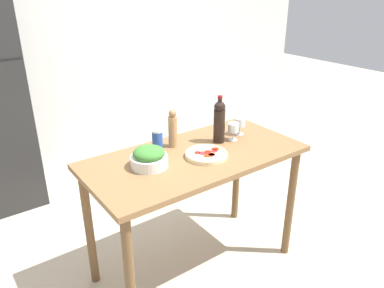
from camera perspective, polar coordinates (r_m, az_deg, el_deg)
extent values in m
plane|color=#BCAD93|center=(2.87, 0.43, -17.91)|extent=(14.00, 14.00, 0.00)
cube|color=silver|center=(4.08, -18.01, 14.21)|extent=(6.40, 0.06, 2.60)
cube|color=brown|center=(2.37, 0.49, -1.99)|extent=(1.40, 0.69, 0.04)
cylinder|color=brown|center=(2.15, -9.40, -20.01)|extent=(0.06, 0.06, 0.86)
cylinder|color=brown|center=(2.81, 14.74, -8.81)|extent=(0.06, 0.06, 0.86)
cylinder|color=brown|center=(2.57, -15.40, -12.35)|extent=(0.06, 0.06, 0.86)
cylinder|color=brown|center=(3.14, 6.81, -4.44)|extent=(0.06, 0.06, 0.86)
cylinder|color=black|center=(2.51, 4.16, 2.76)|extent=(0.08, 0.08, 0.23)
sphere|color=black|center=(2.47, 4.25, 5.62)|extent=(0.08, 0.08, 0.08)
cylinder|color=black|center=(2.46, 4.27, 6.31)|extent=(0.03, 0.03, 0.06)
cylinder|color=maroon|center=(2.45, 4.30, 7.18)|extent=(0.03, 0.03, 0.02)
cylinder|color=silver|center=(2.59, 6.23, 0.66)|extent=(0.06, 0.06, 0.00)
cylinder|color=silver|center=(2.58, 6.26, 1.30)|extent=(0.01, 0.01, 0.06)
cylinder|color=white|center=(2.56, 6.32, 2.52)|extent=(0.07, 0.07, 0.06)
cylinder|color=maroon|center=(2.57, 6.30, 2.06)|extent=(0.07, 0.07, 0.02)
cylinder|color=silver|center=(2.69, 7.21, 1.54)|extent=(0.06, 0.06, 0.00)
cylinder|color=silver|center=(2.68, 7.25, 2.16)|extent=(0.01, 0.01, 0.06)
cylinder|color=white|center=(2.66, 7.31, 3.34)|extent=(0.07, 0.07, 0.06)
cylinder|color=maroon|center=(2.67, 7.28, 2.82)|extent=(0.07, 0.07, 0.01)
cylinder|color=#AD7F51|center=(2.44, -2.94, 1.88)|extent=(0.06, 0.06, 0.21)
sphere|color=#936C45|center=(2.40, -3.00, 4.66)|extent=(0.05, 0.05, 0.05)
cylinder|color=white|center=(2.22, -6.52, -2.62)|extent=(0.22, 0.22, 0.07)
ellipsoid|color=#38752D|center=(2.20, -6.59, -1.37)|extent=(0.19, 0.19, 0.08)
cylinder|color=beige|center=(2.34, 2.20, -1.70)|extent=(0.27, 0.27, 0.02)
torus|color=beige|center=(2.33, 2.20, -1.45)|extent=(0.27, 0.27, 0.02)
cylinder|color=red|center=(2.31, 3.01, -1.67)|extent=(0.04, 0.04, 0.01)
cylinder|color=red|center=(2.35, 2.44, -1.21)|extent=(0.05, 0.05, 0.01)
cylinder|color=red|center=(2.34, 0.85, -1.30)|extent=(0.04, 0.04, 0.01)
cylinder|color=red|center=(2.32, 3.00, -1.62)|extent=(0.04, 0.04, 0.01)
cylinder|color=red|center=(2.30, 2.35, -1.75)|extent=(0.04, 0.04, 0.01)
cylinder|color=red|center=(2.36, 3.50, -1.08)|extent=(0.04, 0.04, 0.01)
cylinder|color=red|center=(2.39, 3.53, -0.82)|extent=(0.05, 0.05, 0.01)
cylinder|color=red|center=(2.33, 1.58, -1.38)|extent=(0.04, 0.04, 0.01)
cylinder|color=#284CA3|center=(2.42, -5.29, 0.50)|extent=(0.07, 0.07, 0.13)
cylinder|color=white|center=(2.39, -5.36, 2.02)|extent=(0.07, 0.07, 0.01)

